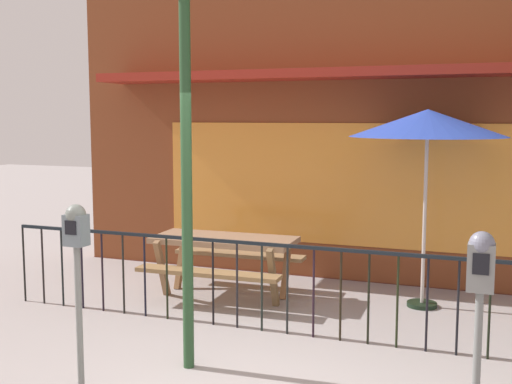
{
  "coord_description": "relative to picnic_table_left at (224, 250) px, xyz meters",
  "views": [
    {
      "loc": [
        1.87,
        -4.35,
        2.3
      ],
      "look_at": [
        -0.65,
        2.3,
        1.45
      ],
      "focal_mm": 44.92,
      "sensor_mm": 36.0,
      "label": 1
    }
  ],
  "objects": [
    {
      "name": "patio_fence_front",
      "position": [
        1.33,
        -1.05,
        0.05
      ],
      "size": [
        7.18,
        0.04,
        0.97
      ],
      "color": "black",
      "rests_on": "ground"
    },
    {
      "name": "parking_meter_far",
      "position": [
        3.12,
        -2.79,
        0.56
      ],
      "size": [
        0.18,
        0.17,
        1.52
      ],
      "color": "slate",
      "rests_on": "ground"
    },
    {
      "name": "parking_meter_near",
      "position": [
        -0.06,
        -2.93,
        0.6
      ],
      "size": [
        0.18,
        0.17,
        1.57
      ],
      "color": "gray",
      "rests_on": "ground"
    },
    {
      "name": "picnic_table_left",
      "position": [
        0.0,
        0.0,
        0.0
      ],
      "size": [
        1.84,
        1.41,
        0.79
      ],
      "color": "#967255",
      "rests_on": "ground"
    },
    {
      "name": "pub_storefront",
      "position": [
        1.33,
        1.62,
        1.82
      ],
      "size": [
        8.51,
        1.26,
        4.87
      ],
      "color": "#4D2219",
      "rests_on": "ground"
    },
    {
      "name": "street_lamp",
      "position": [
        0.61,
        -2.23,
        1.75
      ],
      "size": [
        0.28,
        0.28,
        3.56
      ],
      "color": "#254727",
      "rests_on": "ground"
    },
    {
      "name": "patio_umbrella",
      "position": [
        2.41,
        0.47,
        1.59
      ],
      "size": [
        1.84,
        1.84,
        2.38
      ],
      "color": "black",
      "rests_on": "ground"
    }
  ]
}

